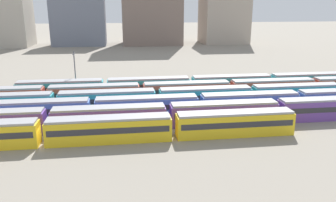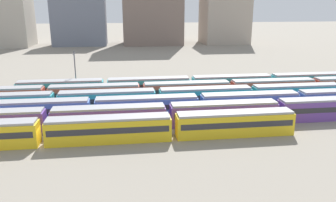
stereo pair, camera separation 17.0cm
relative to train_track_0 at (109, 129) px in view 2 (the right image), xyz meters
name	(u,v)px [view 2 (the right image)]	position (x,y,z in m)	size (l,w,h in m)	color
ground_plane	(58,116)	(-9.55, 13.00, -1.90)	(600.00, 600.00, 0.00)	gray
train_track_0	(109,129)	(0.00, 0.00, 0.00)	(55.80, 3.06, 3.75)	yellow
train_track_1	(278,110)	(28.18, 5.20, 0.00)	(112.50, 3.06, 3.75)	#6B429E
train_track_2	(249,103)	(25.14, 10.40, 0.00)	(93.60, 3.06, 3.75)	#4C70BC
train_track_3	(252,95)	(27.52, 15.60, 0.00)	(112.50, 3.06, 3.75)	teal
train_track_4	(230,89)	(24.78, 20.80, 0.00)	(112.50, 3.06, 3.75)	#BC4C38
train_track_5	(271,82)	(36.15, 26.00, 0.00)	(112.50, 3.06, 3.75)	teal
catenary_pole_1	(75,70)	(-8.24, 29.28, 3.37)	(0.24, 3.20, 9.47)	#4C4C51
distant_building_1	(79,21)	(-17.46, 122.85, 9.61)	(24.81, 14.83, 23.04)	slate
distant_building_2	(152,1)	(17.16, 122.85, 18.64)	(28.38, 19.81, 41.09)	#7A665B
distant_building_3	(225,13)	(53.37, 122.85, 12.88)	(21.74, 20.58, 29.57)	#A89989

